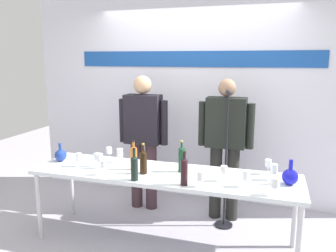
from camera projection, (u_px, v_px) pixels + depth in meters
name	position (u px, v px, depth m)	size (l,w,h in m)	color
ground_plane	(164.00, 242.00, 3.51)	(10.00, 10.00, 0.00)	#AEA8B5
back_wall	(194.00, 87.00, 4.44)	(4.51, 0.11, 3.00)	white
display_table	(164.00, 178.00, 3.37)	(2.66, 0.70, 0.76)	silver
decanter_blue_left	(61.00, 155.00, 3.72)	(0.13, 0.13, 0.20)	navy
decanter_blue_right	(290.00, 176.00, 3.03)	(0.14, 0.14, 0.23)	#1719C0
presenter_left	(143.00, 134.00, 4.16)	(0.63, 0.22, 1.67)	#3F2A32
presenter_right	(225.00, 140.00, 3.87)	(0.63, 0.22, 1.65)	black
wine_bottle_0	(184.00, 170.00, 3.00)	(0.07, 0.07, 0.31)	black
wine_bottle_1	(134.00, 157.00, 3.42)	(0.07, 0.07, 0.31)	orange
wine_bottle_2	(182.00, 158.00, 3.36)	(0.07, 0.07, 0.32)	#143E28
wine_bottle_3	(143.00, 161.00, 3.31)	(0.07, 0.07, 0.31)	black
wine_bottle_4	(134.00, 167.00, 3.12)	(0.07, 0.07, 0.31)	black
wine_glass_left_0	(120.00, 153.00, 3.65)	(0.07, 0.07, 0.16)	white
wine_glass_left_1	(104.00, 165.00, 3.27)	(0.06, 0.06, 0.15)	white
wine_glass_left_2	(109.00, 151.00, 3.79)	(0.06, 0.06, 0.14)	white
wine_glass_left_3	(79.00, 157.00, 3.52)	(0.06, 0.06, 0.15)	white
wine_glass_left_4	(97.00, 157.00, 3.54)	(0.06, 0.06, 0.14)	white
wine_glass_left_5	(100.00, 158.00, 3.47)	(0.07, 0.07, 0.16)	white
wine_glass_right_0	(274.00, 169.00, 3.13)	(0.07, 0.07, 0.16)	white
wine_glass_right_1	(201.00, 176.00, 2.97)	(0.06, 0.06, 0.14)	white
wine_glass_right_2	(246.00, 176.00, 2.97)	(0.07, 0.07, 0.15)	white
wine_glass_right_3	(275.00, 183.00, 2.78)	(0.07, 0.07, 0.15)	white
wine_glass_right_4	(224.00, 170.00, 3.10)	(0.06, 0.06, 0.15)	white
wine_glass_right_5	(268.00, 164.00, 3.29)	(0.06, 0.06, 0.15)	white
microphone_stand	(225.00, 182.00, 3.75)	(0.20, 0.20, 1.55)	black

